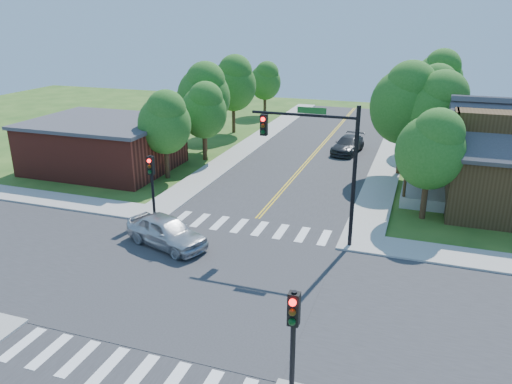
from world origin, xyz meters
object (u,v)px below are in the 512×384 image
at_px(car_silver, 166,232).
at_px(car_dgrey, 348,145).
at_px(signal_pole_nw, 151,175).
at_px(signal_pole_se, 293,326).
at_px(signal_mast_ne, 321,152).

xyz_separation_m(car_silver, car_dgrey, (5.76, 20.96, -0.11)).
xyz_separation_m(signal_pole_nw, car_dgrey, (8.16, 18.06, -1.98)).
relative_size(signal_pole_se, car_dgrey, 0.77).
bearing_deg(signal_mast_ne, car_dgrey, 94.28).
xyz_separation_m(signal_mast_ne, car_dgrey, (-1.35, 18.05, -4.16)).
height_order(car_silver, car_dgrey, car_silver).
distance_m(signal_mast_ne, car_dgrey, 18.57).
bearing_deg(signal_pole_se, signal_mast_ne, 98.56).
height_order(signal_pole_se, car_silver, signal_pole_se).
distance_m(signal_mast_ne, signal_pole_nw, 9.76).
xyz_separation_m(signal_pole_se, car_silver, (-8.80, 8.29, -1.87)).
xyz_separation_m(signal_mast_ne, car_silver, (-7.11, -2.92, -4.06)).
bearing_deg(signal_pole_nw, car_silver, -50.42).
height_order(signal_pole_nw, car_silver, signal_pole_nw).
height_order(signal_pole_se, car_dgrey, signal_pole_se).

